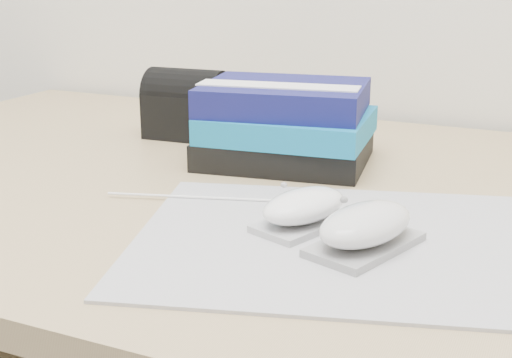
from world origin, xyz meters
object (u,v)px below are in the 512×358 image
at_px(mouse_rear, 304,209).
at_px(mouse_front, 366,228).
at_px(book_stack, 286,124).
at_px(pouch, 187,104).
at_px(desk, 375,349).

relative_size(mouse_rear, mouse_front, 0.91).
height_order(book_stack, pouch, book_stack).
height_order(desk, mouse_front, mouse_front).
bearing_deg(pouch, desk, -16.76).
bearing_deg(desk, pouch, 163.24).
bearing_deg(pouch, book_stack, -19.85).
bearing_deg(mouse_front, pouch, 139.23).
relative_size(desk, book_stack, 6.66).
bearing_deg(mouse_rear, desk, 80.21).
distance_m(desk, book_stack, 0.32).
xyz_separation_m(desk, pouch, (-0.34, 0.10, 0.28)).
distance_m(mouse_rear, pouch, 0.42).
xyz_separation_m(mouse_rear, mouse_front, (0.07, -0.03, 0.00)).
xyz_separation_m(mouse_rear, book_stack, (-0.11, 0.22, 0.03)).
bearing_deg(book_stack, pouch, 160.15).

